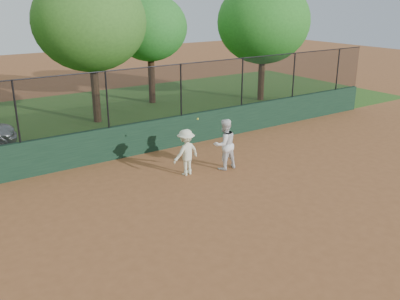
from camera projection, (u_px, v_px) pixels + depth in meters
ground at (222, 222)px, 11.64m from camera, size 80.00×80.00×0.00m
back_wall at (123, 141)px, 16.14m from camera, size 26.00×0.20×1.20m
grass_strip at (70, 121)px, 21.02m from camera, size 36.00×12.00×0.01m
player_second at (225, 144)px, 14.95m from camera, size 0.86×0.68×1.74m
player_main at (186, 152)px, 14.49m from camera, size 1.08×0.74×1.93m
fence_assembly at (120, 97)px, 15.59m from camera, size 26.00×0.06×2.00m
tree_2 at (90, 22)px, 19.42m from camera, size 5.01×4.56×6.68m
tree_3 at (150, 28)px, 23.34m from camera, size 4.03×3.67×5.75m
tree_4 at (264, 22)px, 23.93m from camera, size 5.18×4.71×6.51m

